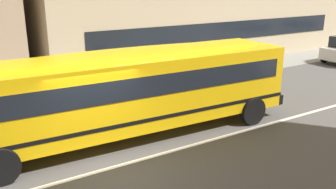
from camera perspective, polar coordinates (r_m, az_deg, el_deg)
ground_plane at (r=10.00m, az=-9.75°, el=-11.53°), size 400.00×400.00×0.00m
sidewalk_far at (r=16.44m, az=-19.37°, el=-0.58°), size 120.00×3.00×0.01m
lane_centreline at (r=10.00m, az=-9.75°, el=-11.51°), size 110.00×0.16×0.01m
school_bus at (r=11.34m, az=-6.98°, el=1.17°), size 12.53×3.25×2.78m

